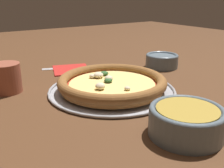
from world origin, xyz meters
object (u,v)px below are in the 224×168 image
(bowl_far, at_px, (162,60))
(napkin, at_px, (72,69))
(pizza, at_px, (112,83))
(fork, at_px, (62,68))
(bowl_near, at_px, (186,120))
(pizza_tray, at_px, (112,90))
(drinking_cup, at_px, (6,78))

(bowl_far, height_order, napkin, bowl_far)
(pizza, bearing_deg, fork, 3.63)
(pizza, height_order, fork, pizza)
(bowl_near, height_order, napkin, bowl_near)
(bowl_near, distance_m, napkin, 0.57)
(fork, bearing_deg, bowl_far, 169.37)
(pizza_tray, xyz_separation_m, bowl_near, (-0.29, 0.02, 0.03))
(napkin, bearing_deg, pizza_tray, 179.29)
(bowl_far, distance_m, fork, 0.39)
(pizza, height_order, napkin, pizza)
(fork, bearing_deg, napkin, 141.96)
(pizza_tray, distance_m, pizza, 0.02)
(pizza, bearing_deg, napkin, -0.75)
(bowl_near, distance_m, fork, 0.61)
(pizza_tray, height_order, napkin, pizza_tray)
(pizza_tray, relative_size, bowl_far, 3.00)
(bowl_near, bearing_deg, bowl_far, -38.84)
(bowl_far, xyz_separation_m, napkin, (0.16, 0.31, -0.02))
(bowl_near, height_order, drinking_cup, drinking_cup)
(napkin, bearing_deg, pizza, 179.25)
(pizza_tray, relative_size, drinking_cup, 4.35)
(bowl_far, relative_size, napkin, 0.71)
(bowl_far, height_order, fork, bowl_far)
(pizza, xyz_separation_m, bowl_far, (0.11, -0.31, 0.00))
(fork, bearing_deg, drinking_cup, 52.69)
(bowl_near, xyz_separation_m, napkin, (0.57, -0.02, -0.03))
(pizza, distance_m, bowl_far, 0.33)
(bowl_far, bearing_deg, pizza, 110.20)
(napkin, height_order, fork, napkin)
(bowl_far, height_order, drinking_cup, drinking_cup)
(pizza_tray, bearing_deg, bowl_near, 176.62)
(bowl_near, bearing_deg, drinking_cup, 27.41)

